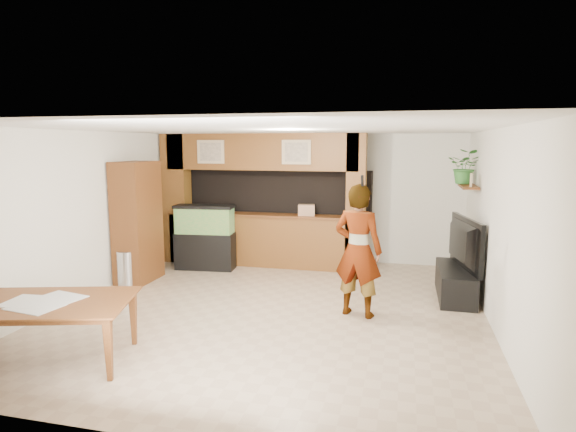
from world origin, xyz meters
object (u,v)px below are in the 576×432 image
(aquarium, at_px, (205,238))
(person, at_px, (358,250))
(pantry_cabinet, at_px, (137,222))
(television, at_px, (457,243))
(dining_table, at_px, (38,334))

(aquarium, relative_size, person, 0.67)
(pantry_cabinet, height_order, television, pantry_cabinet)
(aquarium, xyz_separation_m, dining_table, (-0.12, -4.25, -0.26))
(television, xyz_separation_m, person, (-1.42, -1.17, 0.06))
(pantry_cabinet, xyz_separation_m, dining_table, (0.70, -3.23, -0.70))
(aquarium, distance_m, person, 3.65)
(pantry_cabinet, bearing_deg, television, 3.37)
(aquarium, relative_size, television, 0.90)
(pantry_cabinet, bearing_deg, dining_table, -77.78)
(aquarium, relative_size, dining_table, 0.63)
(aquarium, bearing_deg, television, -14.34)
(pantry_cabinet, height_order, aquarium, pantry_cabinet)
(dining_table, bearing_deg, pantry_cabinet, 86.15)
(television, bearing_deg, aquarium, 69.67)
(person, bearing_deg, television, -126.79)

